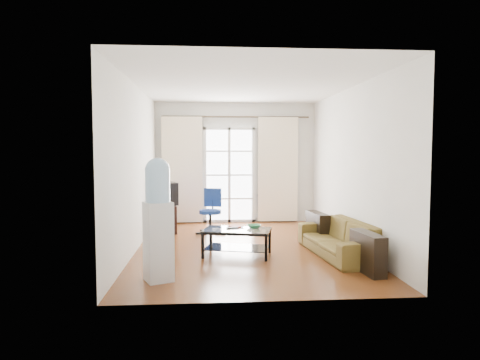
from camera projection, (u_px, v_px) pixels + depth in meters
name	position (u px, v px, depth m)	size (l,w,h in m)	color
floor	(246.00, 247.00, 7.21)	(5.20, 5.20, 0.00)	brown
ceiling	(246.00, 85.00, 7.02)	(5.20, 5.20, 0.00)	white
wall_back	(236.00, 163.00, 9.71)	(3.60, 0.02, 2.70)	white
wall_front	(267.00, 177.00, 4.53)	(3.60, 0.02, 2.70)	white
wall_left	(136.00, 168.00, 6.98)	(0.02, 5.20, 2.70)	white
wall_right	(351.00, 167.00, 7.25)	(0.02, 5.20, 2.70)	white
french_door	(229.00, 175.00, 9.66)	(1.16, 0.06, 2.15)	white
curtain_rod	(236.00, 117.00, 9.53)	(0.04, 0.04, 3.30)	#4C3F2D
curtain_left	(182.00, 170.00, 9.51)	(0.90, 0.07, 2.35)	#FFEFCD
curtain_right	(278.00, 169.00, 9.67)	(0.90, 0.07, 2.35)	#FFEFCD
radiator	(271.00, 208.00, 9.74)	(0.64, 0.12, 0.64)	#9E9EA1
sofa	(339.00, 238.00, 6.64)	(0.92, 1.92, 0.54)	brown
coffee_table	(237.00, 239.00, 6.62)	(1.13, 0.81, 0.41)	silver
bowl	(254.00, 226.00, 6.71)	(0.26, 0.26, 0.05)	#2D7B49
book	(232.00, 227.00, 6.73)	(0.26, 0.26, 0.02)	#AE1518
remote	(232.00, 228.00, 6.67)	(0.18, 0.05, 0.02)	black
tv_stand	(163.00, 218.00, 8.58)	(0.49, 0.73, 0.54)	black
crt_tv	(164.00, 194.00, 8.61)	(0.59, 0.61, 0.45)	black
task_chair	(211.00, 220.00, 8.38)	(0.74, 0.74, 0.88)	black
water_cooler	(158.00, 217.00, 5.31)	(0.41, 0.41, 1.54)	silver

